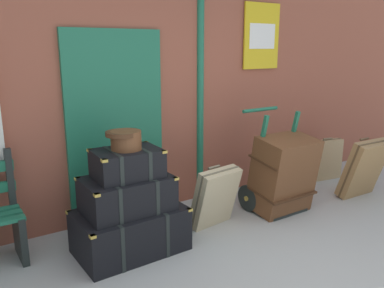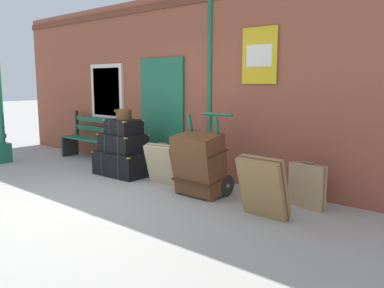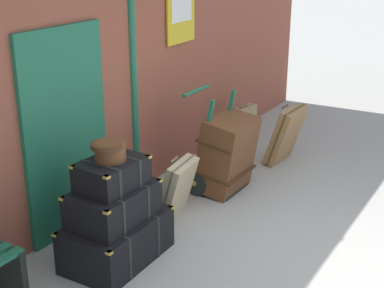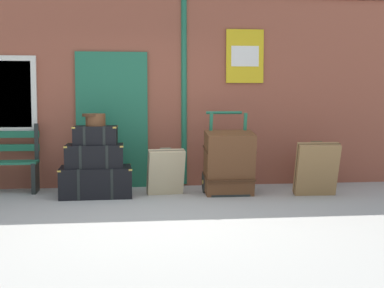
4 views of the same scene
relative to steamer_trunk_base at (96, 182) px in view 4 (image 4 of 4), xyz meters
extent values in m
plane|color=#A3A099|center=(0.74, -1.66, -0.21)|extent=(60.00, 60.00, 0.00)
cube|color=brown|center=(0.74, 0.94, 1.39)|extent=(10.40, 0.30, 3.20)
cube|color=#1E6647|center=(0.22, 0.76, 0.84)|extent=(1.10, 0.05, 2.10)
cube|color=#123D2A|center=(0.22, 0.75, 0.84)|extent=(0.06, 0.02, 2.10)
cube|color=silver|center=(-1.43, 0.76, 1.24)|extent=(1.04, 0.06, 1.16)
cube|color=silver|center=(-1.43, 0.75, 1.24)|extent=(0.88, 0.02, 1.00)
cylinder|color=#1E6647|center=(1.35, 0.78, 1.39)|extent=(0.09, 0.09, 3.14)
cube|color=gold|center=(2.31, 0.76, 1.84)|extent=(0.60, 0.02, 0.84)
cube|color=white|center=(2.31, 0.75, 1.84)|extent=(0.44, 0.01, 0.32)
cube|color=black|center=(-0.91, 0.44, 0.01)|extent=(0.06, 0.40, 0.45)
cube|color=black|center=(-0.91, 0.64, 0.52)|extent=(0.06, 0.06, 0.56)
cube|color=black|center=(0.00, 0.00, 0.00)|extent=(1.02, 0.66, 0.42)
cube|color=black|center=(-0.22, -0.01, 0.00)|extent=(0.05, 0.65, 0.43)
cube|color=black|center=(0.22, 0.01, 0.00)|extent=(0.05, 0.65, 0.43)
cube|color=#B79338|center=(-0.47, -0.31, 0.20)|extent=(0.05, 0.05, 0.02)
cube|color=#B79338|center=(0.49, -0.29, 0.20)|extent=(0.05, 0.05, 0.02)
cube|color=#B79338|center=(-0.49, 0.29, 0.20)|extent=(0.05, 0.05, 0.02)
cube|color=#B79338|center=(0.47, 0.31, 0.20)|extent=(0.05, 0.05, 0.02)
cube|color=silver|center=(-0.03, -0.30, 0.00)|extent=(0.36, 0.01, 0.10)
cube|color=black|center=(-0.01, 0.01, 0.37)|extent=(0.80, 0.54, 0.32)
cube|color=black|center=(-0.19, 0.01, 0.37)|extent=(0.04, 0.55, 0.33)
cube|color=black|center=(0.17, 0.01, 0.37)|extent=(0.04, 0.55, 0.33)
cube|color=#B79338|center=(-0.39, -0.24, 0.52)|extent=(0.05, 0.05, 0.02)
cube|color=#B79338|center=(0.37, -0.24, 0.52)|extent=(0.05, 0.05, 0.02)
cube|color=#B79338|center=(-0.39, 0.26, 0.52)|extent=(0.05, 0.05, 0.02)
cube|color=#B79338|center=(0.37, 0.26, 0.52)|extent=(0.05, 0.05, 0.02)
cube|color=black|center=(0.01, 0.02, 0.66)|extent=(0.62, 0.46, 0.26)
cube|color=black|center=(-0.13, 0.03, 0.66)|extent=(0.05, 0.45, 0.27)
cube|color=black|center=(0.14, 0.02, 0.66)|extent=(0.05, 0.45, 0.27)
cube|color=#B79338|center=(-0.28, -0.17, 0.78)|extent=(0.05, 0.05, 0.02)
cube|color=#B79338|center=(0.28, -0.19, 0.78)|extent=(0.05, 0.05, 0.02)
cube|color=#B79338|center=(-0.27, 0.23, 0.78)|extent=(0.05, 0.05, 0.02)
cube|color=#B79338|center=(0.29, 0.21, 0.78)|extent=(0.05, 0.05, 0.02)
cylinder|color=brown|center=(0.01, 0.03, 0.88)|extent=(0.28, 0.28, 0.18)
cylinder|color=#432715|center=(-0.03, 0.03, 0.95)|extent=(0.29, 0.29, 0.04)
cube|color=black|center=(1.90, -0.16, -0.20)|extent=(0.56, 0.28, 0.03)
cube|color=#1E6647|center=(1.65, 0.04, 0.38)|extent=(0.04, 0.29, 1.18)
cube|color=#1E6647|center=(2.15, 0.04, 0.38)|extent=(0.04, 0.29, 1.18)
cylinder|color=#1E6647|center=(1.90, 0.29, 0.96)|extent=(0.54, 0.04, 0.04)
cylinder|color=black|center=(1.58, 0.10, -0.05)|extent=(0.04, 0.32, 0.32)
cylinder|color=#B79338|center=(1.58, 0.10, -0.05)|extent=(0.07, 0.06, 0.06)
cylinder|color=black|center=(2.22, 0.10, -0.05)|extent=(0.04, 0.32, 0.32)
cylinder|color=#B79338|center=(2.22, 0.10, -0.05)|extent=(0.07, 0.06, 0.06)
cube|color=brown|center=(1.90, -0.14, 0.26)|extent=(0.68, 0.57, 0.94)
cube|color=#432715|center=(1.90, -0.14, 0.06)|extent=(0.70, 0.46, 0.09)
cube|color=#432715|center=(1.90, -0.14, 0.45)|extent=(0.70, 0.46, 0.09)
cube|color=olive|center=(3.11, -0.38, 0.18)|extent=(0.60, 0.40, 0.78)
cylinder|color=brown|center=(3.11, -0.34, 0.56)|extent=(0.16, 0.03, 0.03)
cube|color=brown|center=(3.11, -0.38, 0.18)|extent=(0.61, 0.27, 0.75)
cube|color=tan|center=(1.00, -0.02, 0.12)|extent=(0.56, 0.38, 0.67)
cylinder|color=#71644C|center=(1.00, 0.01, 0.46)|extent=(0.16, 0.05, 0.03)
cube|color=brown|center=(1.00, -0.02, 0.12)|extent=(0.55, 0.27, 0.65)
cube|color=tan|center=(3.33, 0.37, 0.08)|extent=(0.52, 0.21, 0.59)
cylinder|color=brown|center=(3.33, 0.37, 0.40)|extent=(0.16, 0.05, 0.03)
cube|color=brown|center=(3.33, 0.37, 0.08)|extent=(0.51, 0.10, 0.60)
camera|label=1|loc=(-1.43, -3.23, 1.70)|focal=37.13mm
camera|label=2|loc=(5.59, -4.53, 1.45)|focal=37.66mm
camera|label=3|loc=(-3.54, -3.02, 2.66)|focal=52.39mm
camera|label=4|loc=(0.41, -7.94, 1.21)|focal=52.13mm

